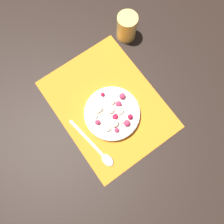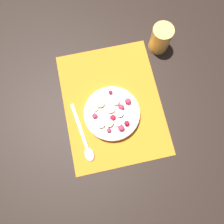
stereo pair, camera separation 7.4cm
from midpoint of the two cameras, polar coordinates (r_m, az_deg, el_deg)
name	(u,v)px [view 1 (the left image)]	position (r m, az deg, el deg)	size (l,w,h in m)	color
ground_plane	(108,104)	(0.79, -3.74, 1.48)	(3.00, 3.00, 0.00)	black
placemat	(108,104)	(0.79, -3.75, 1.54)	(0.45, 0.35, 0.01)	orange
fruit_bowl	(112,113)	(0.76, -2.74, -0.88)	(0.19, 0.19, 0.05)	white
spoon	(100,152)	(0.76, -5.97, -10.97)	(0.21, 0.05, 0.01)	silver
drinking_glass	(127,27)	(0.87, 1.31, 20.88)	(0.08, 0.08, 0.10)	#F4CC66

